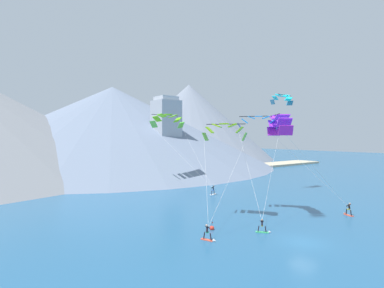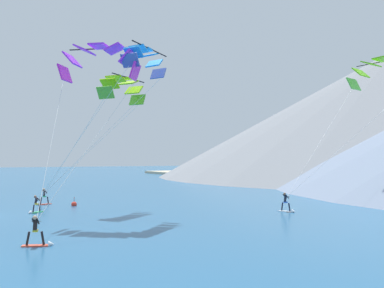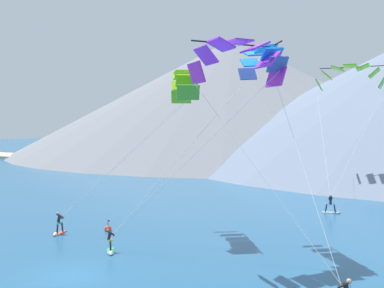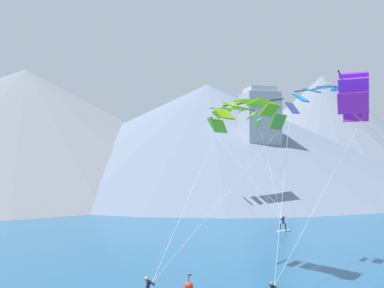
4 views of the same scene
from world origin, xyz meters
name	(u,v)px [view 2 (image 2 of 4)]	position (x,y,z in m)	size (l,w,h in m)	color
kitesurfer_near_lead	(43,200)	(-7.47, 6.07, 0.53)	(0.95, 1.77, 1.78)	#E54C33
kitesurfer_near_trail	(39,236)	(14.54, 2.45, 0.56)	(0.98, 1.77, 1.81)	#E54C33
kitesurfer_mid_center	(35,208)	(-0.79, 4.35, 0.43)	(1.45, 1.57, 1.63)	#33B266
kitesurfer_far_left	(287,206)	(9.35, 24.78, 0.57)	(1.79, 0.79, 1.83)	white
parafoil_kite_near_lead	(122,87)	(0.31, 12.09, 11.77)	(10.11, 8.67, 11.33)	#54A829
parafoil_kite_near_trail	(99,59)	(6.74, 8.02, 12.77)	(10.17, 8.78, 12.49)	#C024BC
parafoil_kite_mid_center	(144,59)	(6.79, 11.76, 13.16)	(10.23, 9.86, 12.77)	#4155A8
parafoil_kite_far_left	(382,68)	(8.31, 39.36, 14.80)	(8.46, 15.91, 14.63)	#57C243
race_marker_buoy	(74,204)	(-4.79, 8.75, 0.16)	(0.56, 0.56, 1.02)	red
shore_building_quay_east	(325,169)	(-19.26, 58.48, 2.78)	(6.67, 5.01, 5.53)	#A89E8E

